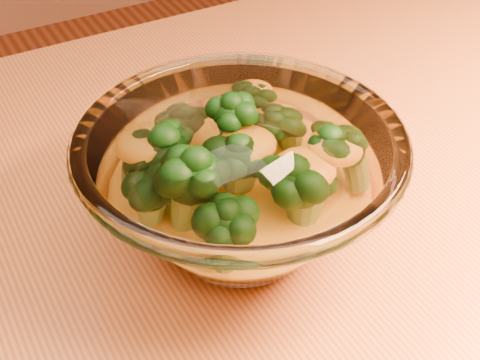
# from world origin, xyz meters

# --- Properties ---
(table) EXTENTS (1.20, 0.80, 0.75)m
(table) POSITION_xyz_m (0.00, 0.00, 0.65)
(table) COLOR #B56A36
(table) RESTS_ON ground
(glass_bowl) EXTENTS (0.25, 0.25, 0.11)m
(glass_bowl) POSITION_xyz_m (-0.10, -0.00, 0.81)
(glass_bowl) COLOR white
(glass_bowl) RESTS_ON table
(cheese_sauce) EXTENTS (0.14, 0.14, 0.04)m
(cheese_sauce) POSITION_xyz_m (-0.10, -0.00, 0.78)
(cheese_sauce) COLOR yellow
(cheese_sauce) RESTS_ON glass_bowl
(broccoli_heap) EXTENTS (0.18, 0.16, 0.08)m
(broccoli_heap) POSITION_xyz_m (-0.11, 0.00, 0.82)
(broccoli_heap) COLOR black
(broccoli_heap) RESTS_ON cheese_sauce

